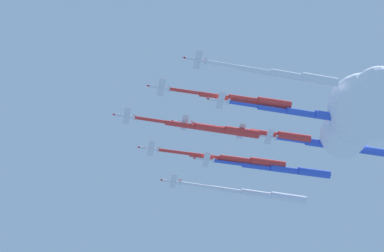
% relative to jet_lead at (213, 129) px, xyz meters
% --- Properties ---
extents(jet_lead, '(22.24, 61.68, 3.75)m').
position_rel_jet_lead_xyz_m(jet_lead, '(0.00, 0.00, 0.00)').
color(jet_lead, silver).
extents(jet_port_inner, '(22.06, 59.15, 3.81)m').
position_rel_jet_lead_xyz_m(jet_port_inner, '(-18.20, -6.10, 1.51)').
color(jet_port_inner, silver).
extents(jet_starboard_inner, '(23.99, 64.78, 3.78)m').
position_rel_jet_lead_xyz_m(jet_starboard_inner, '(10.46, -18.20, 0.46)').
color(jet_starboard_inner, silver).
extents(jet_port_mid, '(22.29, 59.96, 3.86)m').
position_rel_jet_lead_xyz_m(jet_port_mid, '(-6.73, -22.80, 1.60)').
color(jet_port_mid, silver).
extents(jet_starboard_mid, '(21.81, 62.33, 3.78)m').
position_rel_jet_lead_xyz_m(jet_starboard_mid, '(-36.38, -15.94, 0.91)').
color(jet_starboard_mid, silver).
extents(jet_port_outer, '(23.10, 67.29, 3.86)m').
position_rel_jet_lead_xyz_m(jet_port_outer, '(22.69, -36.02, -1.31)').
color(jet_port_outer, silver).
extents(jet_starboard_outer, '(21.39, 58.82, 3.84)m').
position_rel_jet_lead_xyz_m(jet_starboard_outer, '(-24.48, -29.82, -1.57)').
color(jet_starboard_outer, silver).
extents(jet_trail_port, '(22.85, 60.73, 3.84)m').
position_rel_jet_lead_xyz_m(jet_trail_port, '(4.49, -39.49, -1.87)').
color(jet_trail_port, silver).
extents(jet_trail_starboard, '(21.99, 62.33, 3.82)m').
position_rel_jet_lead_xyz_m(jet_trail_starboard, '(-13.28, -48.31, 1.68)').
color(jet_trail_starboard, silver).
extents(jet_tail_end, '(22.30, 61.92, 3.84)m').
position_rel_jet_lead_xyz_m(jet_tail_end, '(-16.85, -60.00, 0.37)').
color(jet_tail_end, silver).
extents(cloud_puff, '(45.87, 36.92, 30.21)m').
position_rel_jet_lead_xyz_m(cloud_puff, '(-35.83, -53.51, 1.12)').
color(cloud_puff, white).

